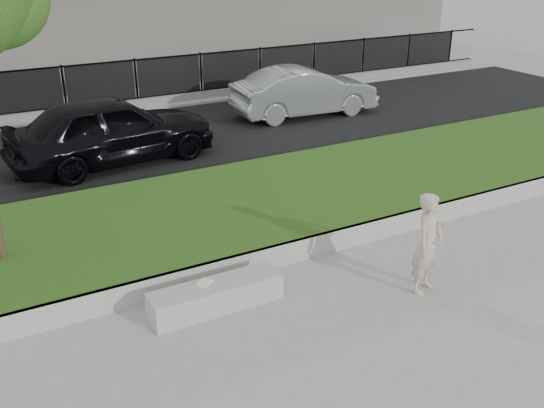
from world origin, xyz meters
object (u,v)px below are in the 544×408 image
man (428,244)px  car_silver (305,92)px  book (204,283)px  car_dark (112,129)px  stone_bench (216,296)px

man → car_silver: 10.15m
book → car_dark: car_dark is taller
man → book: size_ratio=7.21×
car_silver → car_dark: bearing=106.8°
stone_bench → man: man is taller
stone_bench → car_silver: bearing=51.5°
car_dark → car_silver: car_dark is taller
stone_bench → car_dark: bearing=86.8°
car_silver → stone_bench: bearing=145.3°
stone_bench → car_silver: (6.65, 8.37, 0.56)m
car_dark → stone_bench: bearing=169.9°
stone_bench → book: book is taller
man → car_dark: size_ratio=0.33×
car_dark → man: bearing=-168.7°
book → car_dark: size_ratio=0.05×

